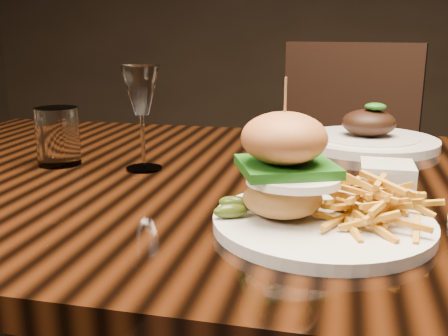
% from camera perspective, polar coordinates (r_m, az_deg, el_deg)
% --- Properties ---
extents(dining_table, '(1.60, 0.90, 0.75)m').
position_cam_1_polar(dining_table, '(0.90, 6.44, -6.00)').
color(dining_table, black).
rests_on(dining_table, ground).
extents(burger_plate, '(0.27, 0.27, 0.19)m').
position_cam_1_polar(burger_plate, '(0.66, 10.10, -2.57)').
color(burger_plate, silver).
rests_on(burger_plate, dining_table).
extents(ramekin, '(0.08, 0.08, 0.04)m').
position_cam_1_polar(ramekin, '(0.86, 17.31, -0.72)').
color(ramekin, silver).
rests_on(ramekin, dining_table).
extents(wine_glass, '(0.07, 0.07, 0.18)m').
position_cam_1_polar(wine_glass, '(0.92, -9.01, 7.95)').
color(wine_glass, white).
rests_on(wine_glass, dining_table).
extents(water_tumbler, '(0.08, 0.08, 0.11)m').
position_cam_1_polar(water_tumbler, '(1.00, -17.63, 3.31)').
color(water_tumbler, white).
rests_on(water_tumbler, dining_table).
extents(far_dish, '(0.29, 0.29, 0.09)m').
position_cam_1_polar(far_dish, '(1.16, 15.37, 3.20)').
color(far_dish, silver).
rests_on(far_dish, dining_table).
extents(chair_far, '(0.55, 0.56, 0.95)m').
position_cam_1_polar(chair_far, '(1.78, 12.36, -0.24)').
color(chair_far, black).
rests_on(chair_far, ground).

